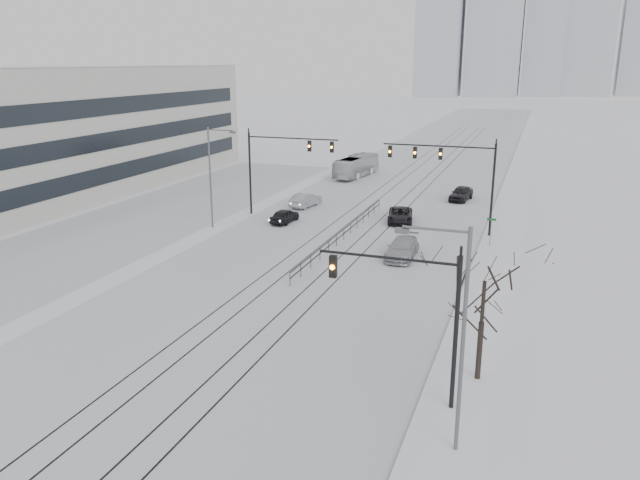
{
  "coord_description": "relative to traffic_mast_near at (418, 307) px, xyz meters",
  "views": [
    {
      "loc": [
        15.05,
        -18.37,
        14.5
      ],
      "look_at": [
        1.86,
        18.77,
        3.2
      ],
      "focal_mm": 35.0,
      "sensor_mm": 36.0,
      "label": 1
    }
  ],
  "objects": [
    {
      "name": "curb",
      "position": [
        0.26,
        54.0,
        -4.5
      ],
      "size": [
        0.1,
        260.0,
        0.12
      ],
      "primitive_type": "cube",
      "color": "gray",
      "rests_on": "ground"
    },
    {
      "name": "sedan_nb_far",
      "position": [
        -3.49,
        43.1,
        -3.8
      ],
      "size": [
        2.44,
        4.71,
        1.53
      ],
      "primitive_type": "imported",
      "rotation": [
        0.0,
        0.0,
        -0.15
      ],
      "color": "black",
      "rests_on": "ground"
    },
    {
      "name": "street_light_east",
      "position": [
        1.91,
        -3.0,
        0.65
      ],
      "size": [
        2.73,
        0.25,
        9.0
      ],
      "color": "#595B60",
      "rests_on": "ground"
    },
    {
      "name": "traffic_mast_nw",
      "position": [
        -19.31,
        30.0,
        1.01
      ],
      "size": [
        9.1,
        0.37,
        8.0
      ],
      "color": "black",
      "rests_on": "ground"
    },
    {
      "name": "sedan_nb_right",
      "position": [
        -5.09,
        20.75,
        -3.82
      ],
      "size": [
        2.23,
        5.16,
        1.48
      ],
      "primitive_type": "imported",
      "rotation": [
        0.0,
        0.0,
        0.03
      ],
      "color": "#A1A3A9",
      "rests_on": "ground"
    },
    {
      "name": "box_truck",
      "position": [
        -18.28,
        53.23,
        -3.18
      ],
      "size": [
        3.62,
        10.11,
        2.76
      ],
      "primitive_type": "imported",
      "rotation": [
        0.0,
        0.0,
        3.01
      ],
      "color": "silver",
      "rests_on": "ground"
    },
    {
      "name": "traffic_mast_near",
      "position": [
        0.0,
        0.0,
        0.0
      ],
      "size": [
        6.1,
        0.37,
        7.0
      ],
      "color": "black",
      "rests_on": "ground"
    },
    {
      "name": "sedan_nb_front",
      "position": [
        -7.62,
        31.53,
        -3.89
      ],
      "size": [
        3.11,
        5.17,
        1.34
      ],
      "primitive_type": "imported",
      "rotation": [
        0.0,
        0.0,
        0.19
      ],
      "color": "black",
      "rests_on": "ground"
    },
    {
      "name": "road",
      "position": [
        -10.79,
        54.0,
        -4.55
      ],
      "size": [
        22.0,
        260.0,
        0.02
      ],
      "primitive_type": "cube",
      "color": "silver",
      "rests_on": "ground"
    },
    {
      "name": "sidewalk_east",
      "position": [
        2.71,
        54.0,
        -4.48
      ],
      "size": [
        5.0,
        260.0,
        0.16
      ],
      "primitive_type": "cube",
      "color": "white",
      "rests_on": "ground"
    },
    {
      "name": "tram_rails",
      "position": [
        -10.79,
        34.0,
        -4.54
      ],
      "size": [
        5.3,
        180.0,
        0.01
      ],
      "color": "black",
      "rests_on": "ground"
    },
    {
      "name": "skyline",
      "position": [
        -5.77,
        267.63,
        26.08
      ],
      "size": [
        96.0,
        48.0,
        72.0
      ],
      "color": "#ABAFBC",
      "rests_on": "ground"
    },
    {
      "name": "sedan_sb_outer",
      "position": [
        -18.23,
        34.57,
        -3.84
      ],
      "size": [
        2.26,
        4.56,
        1.44
      ],
      "primitive_type": "imported",
      "rotation": [
        0.0,
        0.0,
        2.97
      ],
      "color": "gray",
      "rests_on": "ground"
    },
    {
      "name": "sedan_sb_inner",
      "position": [
        -17.74,
        27.71,
        -3.9
      ],
      "size": [
        1.78,
        3.96,
        1.32
      ],
      "primitive_type": "imported",
      "rotation": [
        0.0,
        0.0,
        3.08
      ],
      "color": "black",
      "rests_on": "ground"
    },
    {
      "name": "parking_strip",
      "position": [
        -30.79,
        29.0,
        -4.55
      ],
      "size": [
        14.0,
        60.0,
        0.03
      ],
      "primitive_type": "cube",
      "color": "silver",
      "rests_on": "ground"
    },
    {
      "name": "traffic_mast_ne",
      "position": [
        -2.64,
        29.0,
        1.2
      ],
      "size": [
        9.6,
        0.37,
        8.0
      ],
      "color": "black",
      "rests_on": "ground"
    },
    {
      "name": "street_sign",
      "position": [
        1.01,
        26.0,
        -2.96
      ],
      "size": [
        0.7,
        0.06,
        2.4
      ],
      "color": "#595B60",
      "rests_on": "ground"
    },
    {
      "name": "street_light_west",
      "position": [
        -22.99,
        24.0,
        0.65
      ],
      "size": [
        2.73,
        0.25,
        9.0
      ],
      "color": "#595B60",
      "rests_on": "ground"
    },
    {
      "name": "office_building",
      "position": [
        -48.76,
        29.0,
        2.5
      ],
      "size": [
        20.2,
        62.2,
        14.11
      ],
      "color": "beige",
      "rests_on": "ground"
    },
    {
      "name": "median_fence",
      "position": [
        -10.79,
        24.0,
        -4.04
      ],
      "size": [
        0.06,
        24.0,
        1.0
      ],
      "color": "black",
      "rests_on": "ground"
    },
    {
      "name": "ground",
      "position": [
        -10.79,
        -6.0,
        -4.56
      ],
      "size": [
        500.0,
        500.0,
        0.0
      ],
      "primitive_type": "plane",
      "color": "white",
      "rests_on": "ground"
    },
    {
      "name": "bare_tree",
      "position": [
        2.41,
        3.0,
        -0.07
      ],
      "size": [
        4.4,
        4.4,
        6.1
      ],
      "color": "black",
      "rests_on": "ground"
    }
  ]
}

